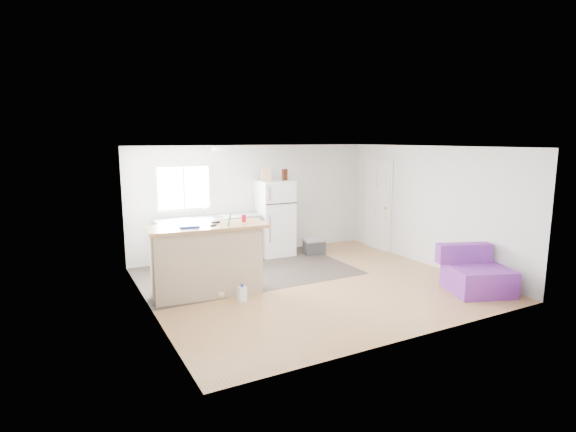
# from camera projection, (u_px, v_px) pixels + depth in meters

# --- Properties ---
(room) EXTENTS (5.51, 5.01, 2.41)m
(room) POSITION_uv_depth(u_px,v_px,m) (312.00, 217.00, 7.75)
(room) COLOR olive
(room) RESTS_ON ground
(vinyl_zone) EXTENTS (4.05, 2.50, 0.00)m
(vinyl_zone) POSITION_uv_depth(u_px,v_px,m) (246.00, 271.00, 8.70)
(vinyl_zone) COLOR #2F2723
(vinyl_zone) RESTS_ON floor
(window) EXTENTS (1.18, 0.06, 0.98)m
(window) POSITION_uv_depth(u_px,v_px,m) (184.00, 188.00, 9.14)
(window) COLOR white
(window) RESTS_ON back_wall
(interior_door) EXTENTS (0.11, 0.92, 2.10)m
(interior_door) POSITION_uv_depth(u_px,v_px,m) (378.00, 205.00, 10.39)
(interior_door) COLOR white
(interior_door) RESTS_ON right_wall
(ceiling_fixture) EXTENTS (0.30, 0.30, 0.07)m
(ceiling_fixture) POSITION_uv_depth(u_px,v_px,m) (220.00, 149.00, 8.04)
(ceiling_fixture) COLOR white
(ceiling_fixture) RESTS_ON ceiling
(kitchen_cabinets) EXTENTS (2.18, 0.80, 1.24)m
(kitchen_cabinets) POSITION_uv_depth(u_px,v_px,m) (209.00, 240.00, 9.22)
(kitchen_cabinets) COLOR white
(kitchen_cabinets) RESTS_ON floor
(peninsula) EXTENTS (1.95, 0.89, 1.16)m
(peninsula) POSITION_uv_depth(u_px,v_px,m) (207.00, 260.00, 7.32)
(peninsula) COLOR tan
(peninsula) RESTS_ON floor
(refrigerator) EXTENTS (0.75, 0.71, 1.64)m
(refrigerator) POSITION_uv_depth(u_px,v_px,m) (275.00, 218.00, 9.84)
(refrigerator) COLOR white
(refrigerator) RESTS_ON floor
(cooler) EXTENTS (0.50, 0.37, 0.35)m
(cooler) POSITION_uv_depth(u_px,v_px,m) (314.00, 246.00, 9.96)
(cooler) COLOR #313133
(cooler) RESTS_ON floor
(purple_seat) EXTENTS (1.18, 1.17, 0.77)m
(purple_seat) POSITION_uv_depth(u_px,v_px,m) (476.00, 275.00, 7.51)
(purple_seat) COLOR #6B2D95
(purple_seat) RESTS_ON floor
(cleaner_jug) EXTENTS (0.14, 0.10, 0.28)m
(cleaner_jug) POSITION_uv_depth(u_px,v_px,m) (242.00, 294.00, 7.07)
(cleaner_jug) COLOR white
(cleaner_jug) RESTS_ON floor
(mop) EXTENTS (0.30, 0.38, 1.39)m
(mop) POSITION_uv_depth(u_px,v_px,m) (221.00, 284.00, 7.24)
(mop) COLOR green
(mop) RESTS_ON floor
(red_cup) EXTENTS (0.10, 0.10, 0.12)m
(red_cup) POSITION_uv_depth(u_px,v_px,m) (244.00, 218.00, 7.53)
(red_cup) COLOR red
(red_cup) RESTS_ON peninsula
(blue_tray) EXTENTS (0.33, 0.26, 0.04)m
(blue_tray) POSITION_uv_depth(u_px,v_px,m) (189.00, 226.00, 7.05)
(blue_tray) COLOR #1335B9
(blue_tray) RESTS_ON peninsula
(tool_a) EXTENTS (0.14, 0.05, 0.03)m
(tool_a) POSITION_uv_depth(u_px,v_px,m) (216.00, 222.00, 7.42)
(tool_a) COLOR black
(tool_a) RESTS_ON peninsula
(tool_b) EXTENTS (0.11, 0.07, 0.03)m
(tool_b) POSITION_uv_depth(u_px,v_px,m) (213.00, 225.00, 7.17)
(tool_b) COLOR black
(tool_b) RESTS_ON peninsula
(cardboard_box) EXTENTS (0.22, 0.16, 0.30)m
(cardboard_box) POSITION_uv_depth(u_px,v_px,m) (266.00, 174.00, 9.53)
(cardboard_box) COLOR tan
(cardboard_box) RESTS_ON refrigerator
(bottle_left) EXTENTS (0.08, 0.08, 0.25)m
(bottle_left) POSITION_uv_depth(u_px,v_px,m) (283.00, 175.00, 9.69)
(bottle_left) COLOR #3B170A
(bottle_left) RESTS_ON refrigerator
(bottle_right) EXTENTS (0.09, 0.09, 0.25)m
(bottle_right) POSITION_uv_depth(u_px,v_px,m) (286.00, 174.00, 9.77)
(bottle_right) COLOR #3B170A
(bottle_right) RESTS_ON refrigerator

